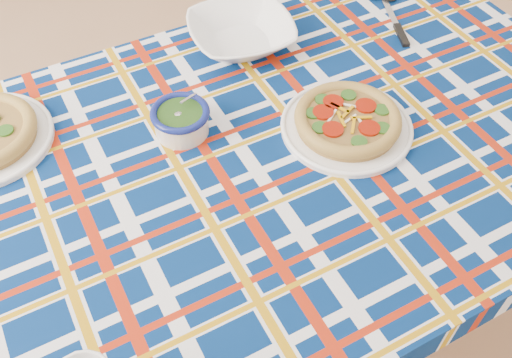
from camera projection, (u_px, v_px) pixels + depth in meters
name	position (u px, v px, depth m)	size (l,w,h in m)	color
floor	(214.00, 184.00, 1.92)	(4.00, 4.00, 0.00)	#A37754
dining_table	(276.00, 170.00, 1.16)	(1.47, 0.97, 0.67)	brown
tablecloth	(276.00, 163.00, 1.14)	(1.45, 0.92, 0.09)	#042054
main_focaccia_plate	(348.00, 120.00, 1.12)	(0.27, 0.27, 0.05)	olive
pesto_bowl	(181.00, 118.00, 1.11)	(0.12, 0.12, 0.07)	#16330E
serving_bowl	(241.00, 34.00, 1.30)	(0.24, 0.24, 0.06)	white
table_knife	(391.00, 13.00, 1.39)	(0.21, 0.02, 0.01)	silver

